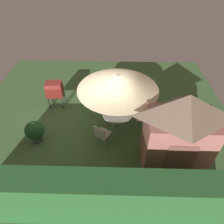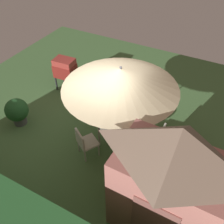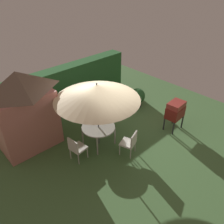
{
  "view_description": "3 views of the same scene",
  "coord_description": "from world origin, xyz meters",
  "px_view_note": "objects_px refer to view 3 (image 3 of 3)",
  "views": [
    {
      "loc": [
        -0.63,
        5.71,
        5.68
      ],
      "look_at": [
        -0.48,
        0.4,
        1.0
      ],
      "focal_mm": 31.39,
      "sensor_mm": 36.0,
      "label": 1
    },
    {
      "loc": [
        -2.71,
        4.41,
        5.34
      ],
      "look_at": [
        -0.54,
        0.31,
        1.14
      ],
      "focal_mm": 39.57,
      "sensor_mm": 36.0,
      "label": 2
    },
    {
      "loc": [
        -4.67,
        -4.77,
        5.46
      ],
      "look_at": [
        -0.14,
        0.03,
        1.19
      ],
      "focal_mm": 36.38,
      "sensor_mm": 36.0,
      "label": 3
    }
  ],
  "objects_px": {
    "chair_near_shed": "(76,147)",
    "chair_toward_hedge": "(94,116)",
    "patio_table": "(98,128)",
    "bbq_grill": "(175,111)",
    "garden_shed": "(24,111)",
    "potted_plant_by_shed": "(137,97)",
    "patio_umbrella": "(97,92)",
    "chair_far_side": "(130,142)"
  },
  "relations": [
    {
      "from": "chair_near_shed",
      "to": "chair_toward_hedge",
      "type": "bearing_deg",
      "value": 32.19
    },
    {
      "from": "patio_table",
      "to": "bbq_grill",
      "type": "relative_size",
      "value": 0.97
    },
    {
      "from": "chair_toward_hedge",
      "to": "garden_shed",
      "type": "bearing_deg",
      "value": 162.18
    },
    {
      "from": "patio_table",
      "to": "chair_toward_hedge",
      "type": "relative_size",
      "value": 1.29
    },
    {
      "from": "potted_plant_by_shed",
      "to": "patio_table",
      "type": "bearing_deg",
      "value": -165.13
    },
    {
      "from": "bbq_grill",
      "to": "patio_table",
      "type": "bearing_deg",
      "value": 154.13
    },
    {
      "from": "bbq_grill",
      "to": "chair_toward_hedge",
      "type": "xyz_separation_m",
      "value": [
        -2.17,
        2.2,
        -0.33
      ]
    },
    {
      "from": "bbq_grill",
      "to": "potted_plant_by_shed",
      "type": "height_order",
      "value": "bbq_grill"
    },
    {
      "from": "bbq_grill",
      "to": "chair_toward_hedge",
      "type": "bearing_deg",
      "value": 134.6
    },
    {
      "from": "patio_table",
      "to": "patio_umbrella",
      "type": "distance_m",
      "value": 1.42
    },
    {
      "from": "chair_toward_hedge",
      "to": "bbq_grill",
      "type": "bearing_deg",
      "value": -45.4
    },
    {
      "from": "chair_near_shed",
      "to": "potted_plant_by_shed",
      "type": "bearing_deg",
      "value": 12.68
    },
    {
      "from": "chair_near_shed",
      "to": "chair_far_side",
      "type": "distance_m",
      "value": 1.78
    },
    {
      "from": "garden_shed",
      "to": "chair_near_shed",
      "type": "xyz_separation_m",
      "value": [
        0.74,
        -1.75,
        -0.92
      ]
    },
    {
      "from": "bbq_grill",
      "to": "chair_near_shed",
      "type": "distance_m",
      "value": 3.96
    },
    {
      "from": "chair_near_shed",
      "to": "chair_far_side",
      "type": "relative_size",
      "value": 1.0
    },
    {
      "from": "garden_shed",
      "to": "patio_umbrella",
      "type": "distance_m",
      "value": 2.51
    },
    {
      "from": "patio_table",
      "to": "potted_plant_by_shed",
      "type": "bearing_deg",
      "value": 14.87
    },
    {
      "from": "chair_far_side",
      "to": "chair_toward_hedge",
      "type": "distance_m",
      "value": 2.02
    },
    {
      "from": "chair_near_shed",
      "to": "chair_far_side",
      "type": "height_order",
      "value": "same"
    },
    {
      "from": "bbq_grill",
      "to": "chair_toward_hedge",
      "type": "distance_m",
      "value": 3.11
    },
    {
      "from": "chair_toward_hedge",
      "to": "potted_plant_by_shed",
      "type": "xyz_separation_m",
      "value": [
        2.43,
        -0.1,
        -0.03
      ]
    },
    {
      "from": "chair_toward_hedge",
      "to": "chair_far_side",
      "type": "bearing_deg",
      "value": -93.61
    },
    {
      "from": "patio_table",
      "to": "chair_far_side",
      "type": "relative_size",
      "value": 1.29
    },
    {
      "from": "patio_umbrella",
      "to": "bbq_grill",
      "type": "height_order",
      "value": "patio_umbrella"
    },
    {
      "from": "chair_near_shed",
      "to": "chair_toward_hedge",
      "type": "xyz_separation_m",
      "value": [
        1.59,
        1.0,
        0.0
      ]
    },
    {
      "from": "chair_far_side",
      "to": "potted_plant_by_shed",
      "type": "bearing_deg",
      "value": 36.89
    },
    {
      "from": "garden_shed",
      "to": "chair_toward_hedge",
      "type": "bearing_deg",
      "value": -17.82
    },
    {
      "from": "patio_table",
      "to": "bbq_grill",
      "type": "xyz_separation_m",
      "value": [
        2.71,
        -1.32,
        0.15
      ]
    },
    {
      "from": "bbq_grill",
      "to": "chair_near_shed",
      "type": "xyz_separation_m",
      "value": [
        -3.76,
        1.2,
        -0.33
      ]
    },
    {
      "from": "patio_umbrella",
      "to": "chair_near_shed",
      "type": "bearing_deg",
      "value": -173.74
    },
    {
      "from": "chair_far_side",
      "to": "chair_near_shed",
      "type": "bearing_deg",
      "value": 145.23
    },
    {
      "from": "patio_table",
      "to": "chair_toward_hedge",
      "type": "height_order",
      "value": "chair_toward_hedge"
    },
    {
      "from": "patio_table",
      "to": "patio_umbrella",
      "type": "height_order",
      "value": "patio_umbrella"
    },
    {
      "from": "garden_shed",
      "to": "patio_umbrella",
      "type": "xyz_separation_m",
      "value": [
        1.79,
        -1.63,
        0.67
      ]
    },
    {
      "from": "bbq_grill",
      "to": "chair_near_shed",
      "type": "height_order",
      "value": "bbq_grill"
    },
    {
      "from": "chair_near_shed",
      "to": "bbq_grill",
      "type": "bearing_deg",
      "value": -17.73
    },
    {
      "from": "bbq_grill",
      "to": "chair_far_side",
      "type": "xyz_separation_m",
      "value": [
        -2.3,
        0.19,
        -0.33
      ]
    },
    {
      "from": "patio_table",
      "to": "garden_shed",
      "type": "bearing_deg",
      "value": 137.55
    },
    {
      "from": "patio_table",
      "to": "chair_far_side",
      "type": "distance_m",
      "value": 1.22
    },
    {
      "from": "garden_shed",
      "to": "potted_plant_by_shed",
      "type": "relative_size",
      "value": 3.24
    },
    {
      "from": "chair_near_shed",
      "to": "potted_plant_by_shed",
      "type": "xyz_separation_m",
      "value": [
        4.02,
        0.9,
        -0.03
      ]
    }
  ]
}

